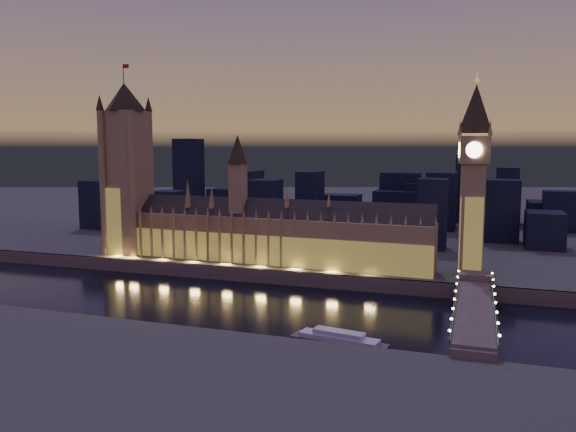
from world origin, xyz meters
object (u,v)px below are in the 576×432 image
(victoria_tower, at_px, (126,161))
(elizabeth_tower, at_px, (474,164))
(westminster_bridge, at_px, (474,313))
(palace_of_westminster, at_px, (267,233))
(river_boat, at_px, (339,338))

(victoria_tower, height_order, elizabeth_tower, victoria_tower)
(elizabeth_tower, relative_size, westminster_bridge, 0.97)
(palace_of_westminster, relative_size, elizabeth_tower, 1.84)
(victoria_tower, relative_size, elizabeth_tower, 1.13)
(palace_of_westminster, distance_m, westminster_bridge, 139.80)
(river_boat, bearing_deg, victoria_tower, 148.52)
(victoria_tower, xyz_separation_m, elizabeth_tower, (218.00, -0.00, -0.18))
(victoria_tower, xyz_separation_m, westminster_bridge, (221.02, -65.38, -63.56))
(victoria_tower, bearing_deg, river_boat, -31.48)
(elizabeth_tower, xyz_separation_m, river_boat, (-48.72, -103.66, -67.82))
(palace_of_westminster, bearing_deg, elizabeth_tower, 0.08)
(palace_of_westminster, distance_m, river_boat, 127.51)
(westminster_bridge, distance_m, river_boat, 64.51)
(westminster_bridge, relative_size, river_boat, 2.75)
(westminster_bridge, xyz_separation_m, river_boat, (-51.74, -38.28, -4.44))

